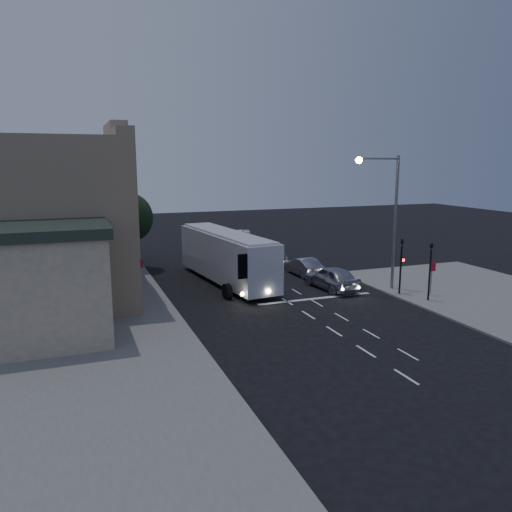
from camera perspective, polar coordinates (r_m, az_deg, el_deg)
name	(u,v)px	position (r m, az deg, el deg)	size (l,w,h in m)	color
ground	(301,310)	(30.03, 5.15, -6.20)	(120.00, 120.00, 0.00)	black
sidewalk_far	(68,296)	(34.94, -20.68, -4.33)	(12.00, 50.00, 0.12)	slate
road_markings	(297,295)	(33.43, 4.69, -4.42)	(8.00, 30.55, 0.01)	silver
tour_bus	(226,255)	(36.24, -3.43, 0.07)	(3.95, 12.46, 3.75)	silver
car_suv	(332,278)	(34.95, 8.67, -2.45)	(1.95, 4.84, 1.65)	#9C9FAE
car_sedan_a	(303,266)	(38.99, 5.41, -1.19)	(1.48, 4.25, 1.40)	gray
car_sedan_b	(274,254)	(43.59, 2.01, 0.21)	(2.14, 5.27, 1.53)	#9D9DAA
car_sedan_c	(260,245)	(48.27, 0.48, 1.24)	(2.53, 5.48, 1.52)	#A4A4AD
car_extra	(242,237)	(53.83, -1.67, 2.23)	(1.61, 4.63, 1.53)	#BABAC2
traffic_signal_main	(401,260)	(33.99, 16.27, -0.39)	(0.25, 0.35, 4.10)	black
traffic_signal_side	(430,265)	(32.90, 19.30, -0.92)	(0.18, 0.15, 4.10)	black
regulatory_sign	(432,273)	(34.42, 19.48, -1.84)	(0.45, 0.12, 2.20)	slate
streetlight	(388,207)	(34.52, 14.81, 5.41)	(3.32, 0.44, 9.00)	slate
main_building	(46,219)	(34.06, -22.85, 3.88)	(10.12, 12.00, 11.00)	#8C795A
low_building_south	(31,284)	(26.05, -24.33, -2.93)	(7.40, 5.40, 5.70)	gray
low_building_north	(59,225)	(46.16, -21.63, 3.35)	(9.40, 9.40, 6.50)	gray
street_tree	(128,215)	(41.31, -14.46, 4.53)	(4.00, 4.00, 6.20)	black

